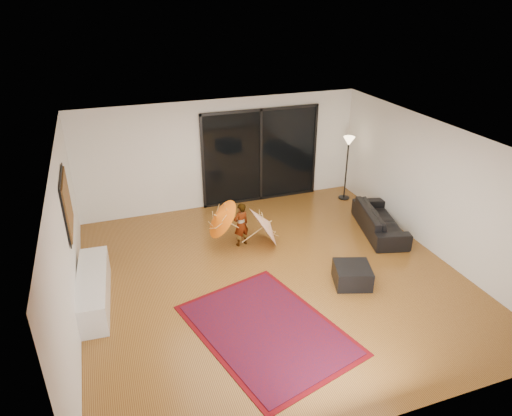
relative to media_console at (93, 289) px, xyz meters
name	(u,v)px	position (x,y,z in m)	size (l,w,h in m)	color
floor	(273,277)	(3.25, -0.31, -0.28)	(7.00, 7.00, 0.00)	olive
ceiling	(275,142)	(3.25, -0.31, 2.42)	(7.00, 7.00, 0.00)	white
wall_back	(222,154)	(3.25, 3.19, 1.07)	(7.00, 7.00, 0.00)	silver
wall_front	(385,342)	(3.25, -3.81, 1.07)	(7.00, 7.00, 0.00)	silver
wall_left	(67,247)	(-0.25, -0.31, 1.07)	(7.00, 7.00, 0.00)	silver
wall_right	(434,189)	(6.75, -0.31, 1.07)	(7.00, 7.00, 0.00)	silver
sliding_door	(261,156)	(4.25, 3.16, 0.92)	(3.06, 0.07, 2.40)	black
painting	(67,204)	(-0.21, 0.69, 1.37)	(0.04, 1.28, 1.08)	black
media_console	(93,289)	(0.00, 0.00, 0.00)	(0.50, 1.99, 0.55)	white
speaker	(94,290)	(0.00, 0.12, -0.10)	(0.31, 0.31, 0.35)	#424244
persian_rug	(267,329)	(2.61, -1.70, -0.27)	(2.67, 3.22, 0.02)	#55070C
sofa	(380,220)	(6.20, 0.59, 0.01)	(1.94, 0.76, 0.57)	black
ottoman	(352,275)	(4.57, -1.01, -0.09)	(0.65, 0.65, 0.37)	black
floor_lamp	(348,150)	(6.35, 2.47, 1.05)	(0.29, 0.29, 1.68)	black
child	(241,224)	(3.05, 1.06, 0.22)	(0.36, 0.24, 0.98)	#999999
parasol_orange	(216,219)	(2.50, 1.01, 0.46)	(0.67, 0.87, 0.89)	orange
parasol_white	(270,223)	(3.65, 0.91, 0.23)	(0.67, 0.99, 1.00)	silver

